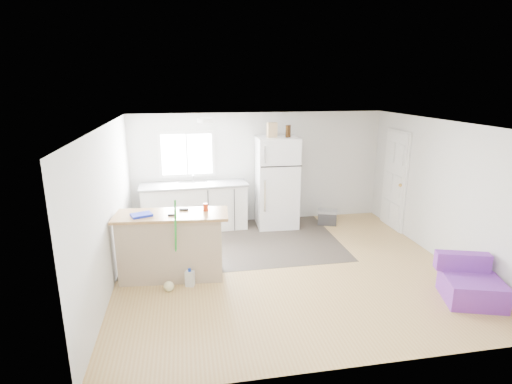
# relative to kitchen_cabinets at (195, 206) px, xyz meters

# --- Properties ---
(room) EXTENTS (5.51, 5.01, 2.41)m
(room) POSITION_rel_kitchen_cabinets_xyz_m (1.44, -2.16, 0.70)
(room) COLOR #AE8349
(room) RESTS_ON ground
(vinyl_zone) EXTENTS (4.05, 2.50, 0.00)m
(vinyl_zone) POSITION_rel_kitchen_cabinets_xyz_m (0.72, -0.91, -0.50)
(vinyl_zone) COLOR #302924
(vinyl_zone) RESTS_ON floor
(window) EXTENTS (1.18, 0.06, 0.98)m
(window) POSITION_rel_kitchen_cabinets_xyz_m (-0.11, 0.33, 1.05)
(window) COLOR white
(window) RESTS_ON back_wall
(interior_door) EXTENTS (0.11, 0.92, 2.10)m
(interior_door) POSITION_rel_kitchen_cabinets_xyz_m (4.16, -0.61, 0.52)
(interior_door) COLOR white
(interior_door) RESTS_ON right_wall
(ceiling_fixture) EXTENTS (0.30, 0.30, 0.07)m
(ceiling_fixture) POSITION_rel_kitchen_cabinets_xyz_m (0.24, -0.96, 1.86)
(ceiling_fixture) COLOR white
(ceiling_fixture) RESTS_ON ceiling
(kitchen_cabinets) EXTENTS (2.23, 0.78, 1.27)m
(kitchen_cabinets) POSITION_rel_kitchen_cabinets_xyz_m (0.00, 0.00, 0.00)
(kitchen_cabinets) COLOR white
(kitchen_cabinets) RESTS_ON floor
(peninsula) EXTENTS (1.78, 0.80, 1.06)m
(peninsula) POSITION_rel_kitchen_cabinets_xyz_m (-0.42, -2.15, 0.04)
(peninsula) COLOR tan
(peninsula) RESTS_ON floor
(refrigerator) EXTENTS (0.88, 0.83, 1.92)m
(refrigerator) POSITION_rel_kitchen_cabinets_xyz_m (1.75, -0.07, 0.46)
(refrigerator) COLOR white
(refrigerator) RESTS_ON floor
(cooler) EXTENTS (0.49, 0.41, 0.32)m
(cooler) POSITION_rel_kitchen_cabinets_xyz_m (2.86, -0.23, -0.34)
(cooler) COLOR #2E2E31
(cooler) RESTS_ON floor
(purple_seat) EXTENTS (0.93, 0.92, 0.62)m
(purple_seat) POSITION_rel_kitchen_cabinets_xyz_m (3.76, -3.61, -0.27)
(purple_seat) COLOR purple
(purple_seat) RESTS_ON floor
(cleaner_jug) EXTENTS (0.15, 0.13, 0.29)m
(cleaner_jug) POSITION_rel_kitchen_cabinets_xyz_m (-0.16, -2.51, -0.37)
(cleaner_jug) COLOR silver
(cleaner_jug) RESTS_ON floor
(mop) EXTENTS (0.26, 0.40, 1.43)m
(mop) POSITION_rel_kitchen_cabinets_xyz_m (-0.45, -2.57, -0.27)
(mop) COLOR green
(mop) RESTS_ON floor
(red_cup) EXTENTS (0.09, 0.09, 0.12)m
(red_cup) POSITION_rel_kitchen_cabinets_xyz_m (0.13, -2.10, 0.62)
(red_cup) COLOR red
(red_cup) RESTS_ON peninsula
(blue_tray) EXTENTS (0.36, 0.31, 0.04)m
(blue_tray) POSITION_rel_kitchen_cabinets_xyz_m (-0.84, -2.19, 0.58)
(blue_tray) COLOR #1526CA
(blue_tray) RESTS_ON peninsula
(tool_a) EXTENTS (0.15, 0.08, 0.03)m
(tool_a) POSITION_rel_kitchen_cabinets_xyz_m (-0.21, -2.01, 0.58)
(tool_a) COLOR black
(tool_a) RESTS_ON peninsula
(tool_b) EXTENTS (0.10, 0.05, 0.03)m
(tool_b) POSITION_rel_kitchen_cabinets_xyz_m (-0.40, -2.25, 0.57)
(tool_b) COLOR black
(tool_b) RESTS_ON peninsula
(cardboard_box) EXTENTS (0.21, 0.13, 0.30)m
(cardboard_box) POSITION_rel_kitchen_cabinets_xyz_m (1.63, -0.09, 1.57)
(cardboard_box) COLOR tan
(cardboard_box) RESTS_ON refrigerator
(bottle_left) EXTENTS (0.09, 0.09, 0.25)m
(bottle_left) POSITION_rel_kitchen_cabinets_xyz_m (1.94, -0.14, 1.54)
(bottle_left) COLOR #351D09
(bottle_left) RESTS_ON refrigerator
(bottle_right) EXTENTS (0.09, 0.09, 0.25)m
(bottle_right) POSITION_rel_kitchen_cabinets_xyz_m (1.99, -0.10, 1.54)
(bottle_right) COLOR #351D09
(bottle_right) RESTS_ON refrigerator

